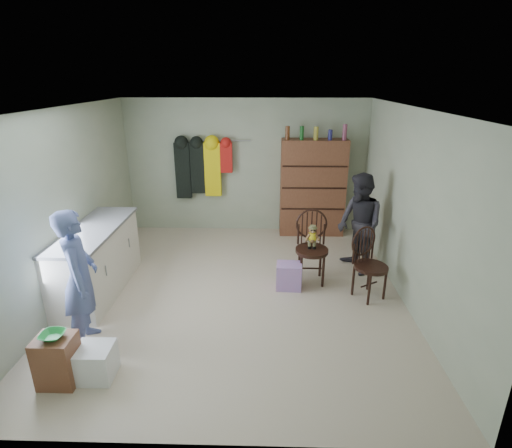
{
  "coord_description": "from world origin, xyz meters",
  "views": [
    {
      "loc": [
        0.39,
        -4.94,
        2.86
      ],
      "look_at": [
        0.25,
        0.2,
        0.95
      ],
      "focal_mm": 28.0,
      "sensor_mm": 36.0,
      "label": 1
    }
  ],
  "objects_px": {
    "counter": "(97,260)",
    "chair_far": "(368,261)",
    "dresser": "(313,188)",
    "chair_front": "(312,243)"
  },
  "relations": [
    {
      "from": "chair_front",
      "to": "dresser",
      "type": "relative_size",
      "value": 0.51
    },
    {
      "from": "chair_far",
      "to": "chair_front",
      "type": "bearing_deg",
      "value": 116.53
    },
    {
      "from": "counter",
      "to": "dresser",
      "type": "distance_m",
      "value": 3.96
    },
    {
      "from": "counter",
      "to": "dresser",
      "type": "bearing_deg",
      "value": 35.69
    },
    {
      "from": "chair_front",
      "to": "chair_far",
      "type": "relative_size",
      "value": 1.08
    },
    {
      "from": "counter",
      "to": "chair_far",
      "type": "relative_size",
      "value": 1.89
    },
    {
      "from": "chair_front",
      "to": "counter",
      "type": "bearing_deg",
      "value": -172.49
    },
    {
      "from": "chair_front",
      "to": "dresser",
      "type": "xyz_separation_m",
      "value": [
        0.2,
        1.9,
        0.32
      ]
    },
    {
      "from": "dresser",
      "to": "chair_far",
      "type": "bearing_deg",
      "value": -77.5
    },
    {
      "from": "chair_front",
      "to": "chair_far",
      "type": "height_order",
      "value": "chair_front"
    }
  ]
}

